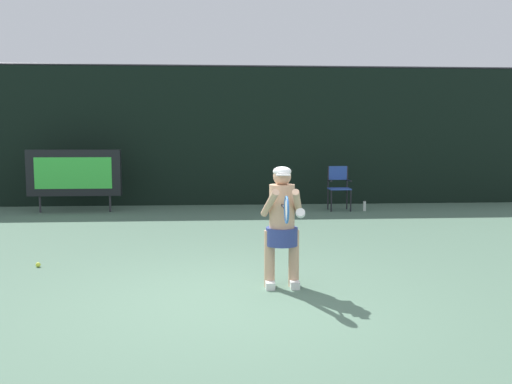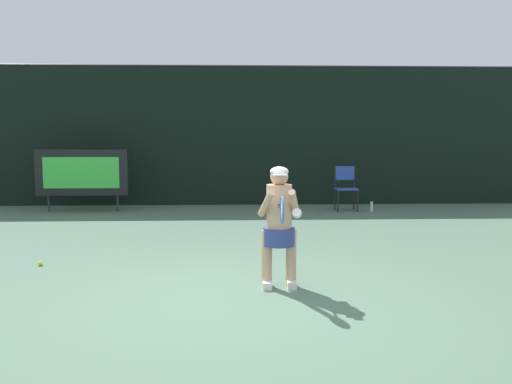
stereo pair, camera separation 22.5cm
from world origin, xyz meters
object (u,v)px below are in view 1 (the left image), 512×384
object	(u,v)px
tennis_player	(282,222)
tennis_racket	(286,210)
tennis_ball_loose	(38,265)
scoreboard	(74,173)
water_bottle	(364,206)
umpire_chair	(339,185)

from	to	relation	value
tennis_player	tennis_racket	world-z (taller)	tennis_player
tennis_racket	tennis_ball_loose	xyz separation A→B (m)	(-3.31, 1.76, -1.00)
scoreboard	water_bottle	distance (m)	7.04
scoreboard	umpire_chair	distance (m)	6.40
water_bottle	tennis_ball_loose	bearing A→B (deg)	-139.26
scoreboard	water_bottle	size ratio (longest dim) A/B	8.30
umpire_chair	tennis_racket	xyz separation A→B (m)	(-2.20, -7.23, 0.42)
umpire_chair	tennis_player	distance (m)	7.06
scoreboard	tennis_racket	distance (m)	8.41
scoreboard	tennis_ball_loose	distance (m)	5.68
umpire_chair	tennis_racket	bearing A→B (deg)	-106.94
umpire_chair	tennis_racket	distance (m)	7.57
water_bottle	tennis_ball_loose	distance (m)	8.07
scoreboard	tennis_racket	world-z (taller)	scoreboard
scoreboard	tennis_player	size ratio (longest dim) A/B	1.48
umpire_chair	water_bottle	bearing A→B (deg)	-19.30
scoreboard	tennis_racket	size ratio (longest dim) A/B	3.65
umpire_chair	tennis_ball_loose	size ratio (longest dim) A/B	15.88
umpire_chair	tennis_ball_loose	xyz separation A→B (m)	(-5.52, -5.47, -0.58)
scoreboard	tennis_player	world-z (taller)	scoreboard
scoreboard	water_bottle	bearing A→B (deg)	-2.21
umpire_chair	scoreboard	bearing A→B (deg)	179.46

